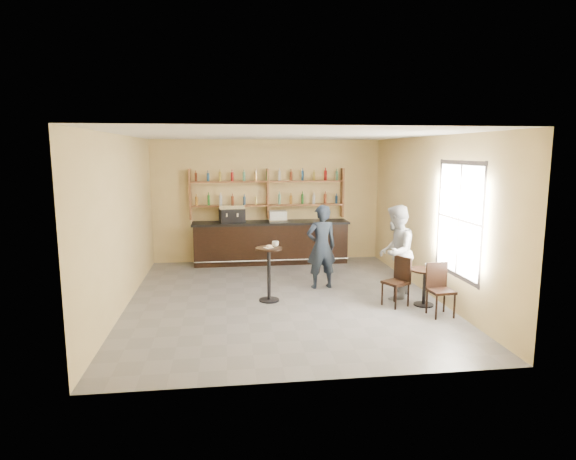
{
  "coord_description": "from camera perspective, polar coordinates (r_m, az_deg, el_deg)",
  "views": [
    {
      "loc": [
        -1.09,
        -9.16,
        2.89
      ],
      "look_at": [
        0.2,
        0.8,
        1.25
      ],
      "focal_mm": 30.0,
      "sensor_mm": 36.0,
      "label": 1
    }
  ],
  "objects": [
    {
      "name": "liquor_bottles",
      "position": [
        12.61,
        -2.42,
        5.13
      ],
      "size": [
        3.68,
        0.1,
        1.0
      ],
      "primitive_type": null,
      "color": "#8C5919",
      "rests_on": "shelf_unit"
    },
    {
      "name": "cafe_table",
      "position": [
        9.52,
        15.85,
        -6.54
      ],
      "size": [
        0.63,
        0.63,
        0.71
      ],
      "primitive_type": null,
      "rotation": [
        0.0,
        0.0,
        -0.13
      ],
      "color": "black",
      "rests_on": "floor"
    },
    {
      "name": "chair_south",
      "position": [
        8.98,
        17.69,
        -6.83
      ],
      "size": [
        0.43,
        0.43,
        0.94
      ],
      "primitive_type": null,
      "rotation": [
        0.0,
        0.0,
        0.08
      ],
      "color": "black",
      "rests_on": "floor"
    },
    {
      "name": "bar_counter",
      "position": [
        12.58,
        -2.04,
        -1.46
      ],
      "size": [
        4.05,
        0.79,
        1.1
      ],
      "primitive_type": null,
      "color": "black",
      "rests_on": "floor"
    },
    {
      "name": "cup_cafe",
      "position": [
        9.43,
        16.24,
        -4.15
      ],
      "size": [
        0.12,
        0.12,
        0.1
      ],
      "primitive_type": "imported",
      "rotation": [
        0.0,
        0.0,
        -0.06
      ],
      "color": "white",
      "rests_on": "cafe_table"
    },
    {
      "name": "patron_second",
      "position": [
        9.75,
        12.63,
        -2.55
      ],
      "size": [
        1.07,
        1.14,
        1.86
      ],
      "primitive_type": "imported",
      "rotation": [
        0.0,
        0.0,
        -2.12
      ],
      "color": "gray",
      "rests_on": "floor"
    },
    {
      "name": "window_frame",
      "position": [
        9.02,
        19.57,
        1.16
      ],
      "size": [
        0.04,
        1.7,
        2.1
      ],
      "primitive_type": null,
      "color": "black",
      "rests_on": "wall_right"
    },
    {
      "name": "wall_right",
      "position": [
        10.12,
        16.55,
        1.56
      ],
      "size": [
        0.0,
        7.0,
        7.0
      ],
      "primitive_type": "plane",
      "rotation": [
        1.57,
        0.0,
        -1.57
      ],
      "color": "tan",
      "rests_on": "floor"
    },
    {
      "name": "wall_back",
      "position": [
        12.77,
        -2.46,
        3.47
      ],
      "size": [
        7.0,
        0.0,
        7.0
      ],
      "primitive_type": "plane",
      "rotation": [
        1.57,
        0.0,
        0.0
      ],
      "color": "tan",
      "rests_on": "floor"
    },
    {
      "name": "wall_front",
      "position": [
        5.91,
        3.46,
        -3.36
      ],
      "size": [
        7.0,
        0.0,
        7.0
      ],
      "primitive_type": "plane",
      "rotation": [
        -1.57,
        0.0,
        0.0
      ],
      "color": "tan",
      "rests_on": "floor"
    },
    {
      "name": "cup_pedestal",
      "position": [
        9.37,
        -1.5,
        -1.65
      ],
      "size": [
        0.15,
        0.15,
        0.11
      ],
      "primitive_type": "imported",
      "rotation": [
        0.0,
        0.0,
        0.1
      ],
      "color": "white",
      "rests_on": "pedestal_table"
    },
    {
      "name": "espresso_machine",
      "position": [
        12.41,
        -6.66,
        1.94
      ],
      "size": [
        0.68,
        0.5,
        0.45
      ],
      "primitive_type": null,
      "rotation": [
        0.0,
        0.0,
        0.17
      ],
      "color": "black",
      "rests_on": "bar_counter"
    },
    {
      "name": "pedestal_table",
      "position": [
        9.39,
        -2.27,
        -5.28
      ],
      "size": [
        0.57,
        0.57,
        1.06
      ],
      "primitive_type": null,
      "rotation": [
        0.0,
        0.0,
        -0.12
      ],
      "color": "black",
      "rests_on": "floor"
    },
    {
      "name": "ceiling",
      "position": [
        9.23,
        -0.6,
        11.2
      ],
      "size": [
        7.0,
        7.0,
        0.0
      ],
      "primitive_type": "plane",
      "rotation": [
        3.14,
        0.0,
        0.0
      ],
      "color": "white",
      "rests_on": "wall_back"
    },
    {
      "name": "shelf_unit",
      "position": [
        12.62,
        -2.41,
        4.36
      ],
      "size": [
        4.0,
        0.26,
        1.4
      ],
      "primitive_type": null,
      "color": "brown",
      "rests_on": "wall_back"
    },
    {
      "name": "chair_west",
      "position": [
        9.33,
        12.64,
        -6.02
      ],
      "size": [
        0.54,
        0.54,
        0.93
      ],
      "primitive_type": null,
      "rotation": [
        0.0,
        0.0,
        -1.09
      ],
      "color": "black",
      "rests_on": "floor"
    },
    {
      "name": "window_pane",
      "position": [
        9.03,
        19.6,
        1.16
      ],
      "size": [
        0.0,
        2.0,
        2.0
      ],
      "primitive_type": "plane",
      "rotation": [
        1.57,
        0.0,
        -1.57
      ],
      "color": "white",
      "rests_on": "wall_right"
    },
    {
      "name": "pastry_case",
      "position": [
        12.49,
        -1.22,
        1.65
      ],
      "size": [
        0.49,
        0.41,
        0.28
      ],
      "primitive_type": null,
      "rotation": [
        0.0,
        0.0,
        -0.1
      ],
      "color": "silver",
      "rests_on": "bar_counter"
    },
    {
      "name": "napkin",
      "position": [
        9.27,
        -2.29,
        -2.09
      ],
      "size": [
        0.21,
        0.21,
        0.0
      ],
      "primitive_type": "cube",
      "rotation": [
        0.0,
        0.0,
        0.49
      ],
      "color": "white",
      "rests_on": "pedestal_table"
    },
    {
      "name": "wall_left",
      "position": [
        9.45,
        -18.97,
        0.92
      ],
      "size": [
        0.0,
        7.0,
        7.0
      ],
      "primitive_type": "plane",
      "rotation": [
        1.57,
        0.0,
        1.57
      ],
      "color": "tan",
      "rests_on": "floor"
    },
    {
      "name": "floor",
      "position": [
        9.67,
        -0.57,
        -8.12
      ],
      "size": [
        7.0,
        7.0,
        0.0
      ],
      "primitive_type": "plane",
      "color": "#5F5F63",
      "rests_on": "ground"
    },
    {
      "name": "man_main",
      "position": [
        10.23,
        3.97,
        -1.98
      ],
      "size": [
        0.7,
        0.51,
        1.79
      ],
      "primitive_type": "imported",
      "rotation": [
        0.0,
        0.0,
        3.26
      ],
      "color": "black",
      "rests_on": "floor"
    },
    {
      "name": "donut",
      "position": [
        9.26,
        -2.23,
        -1.95
      ],
      "size": [
        0.14,
        0.14,
        0.04
      ],
      "primitive_type": "torus",
      "rotation": [
        0.0,
        0.0,
        0.12
      ],
      "color": "#B97E43",
      "rests_on": "napkin"
    }
  ]
}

